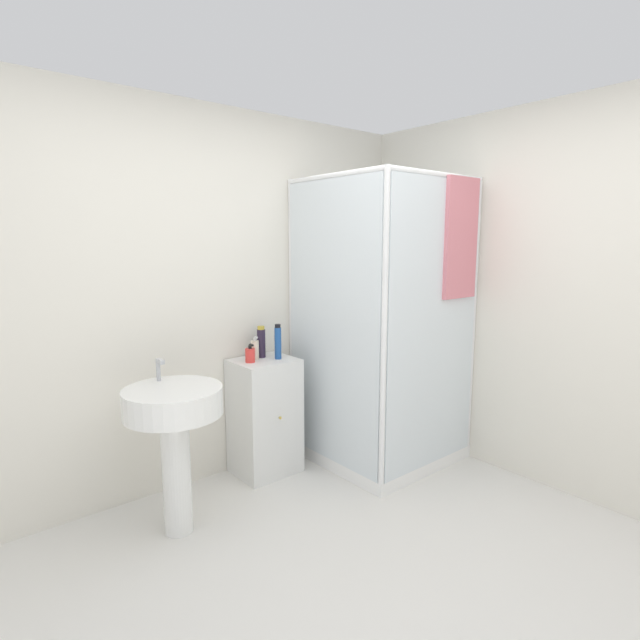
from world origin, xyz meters
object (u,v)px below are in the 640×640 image
at_px(soap_dispenser, 250,355).
at_px(shampoo_bottle_blue, 278,342).
at_px(shampoo_bottle_tall_black, 261,342).
at_px(sink, 174,422).
at_px(lotion_bottle_white, 255,350).

height_order(soap_dispenser, shampoo_bottle_blue, shampoo_bottle_blue).
bearing_deg(shampoo_bottle_blue, shampoo_bottle_tall_black, 118.96).
xyz_separation_m(soap_dispenser, shampoo_bottle_tall_black, (0.14, 0.07, 0.06)).
xyz_separation_m(sink, soap_dispenser, (0.68, 0.31, 0.22)).
xyz_separation_m(soap_dispenser, lotion_bottle_white, (0.07, 0.05, 0.02)).
xyz_separation_m(sink, shampoo_bottle_tall_black, (0.82, 0.38, 0.28)).
height_order(sink, shampoo_bottle_tall_black, shampoo_bottle_tall_black).
bearing_deg(shampoo_bottle_tall_black, sink, -155.12).
bearing_deg(sink, lotion_bottle_white, 25.43).
relative_size(shampoo_bottle_tall_black, shampoo_bottle_blue, 0.91).
bearing_deg(soap_dispenser, shampoo_bottle_blue, -11.69).
height_order(shampoo_bottle_tall_black, shampoo_bottle_blue, shampoo_bottle_blue).
xyz_separation_m(shampoo_bottle_blue, lotion_bottle_white, (-0.13, 0.09, -0.05)).
relative_size(soap_dispenser, shampoo_bottle_blue, 0.52).
xyz_separation_m(soap_dispenser, shampoo_bottle_blue, (0.20, -0.04, 0.07)).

